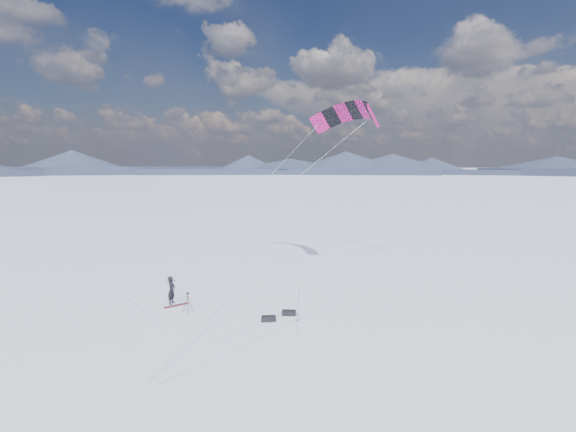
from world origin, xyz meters
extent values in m
plane|color=white|center=(0.00, 0.00, 0.00)|extent=(1800.00, 1800.00, 0.00)
cube|color=#1E2138|center=(199.52, 250.19, 1.95)|extent=(145.33, 128.71, 3.91)
cone|color=#1E2138|center=(199.52, 250.19, 3.91)|extent=(89.94, 89.94, 8.00)
cube|color=#1E2138|center=(116.91, 297.88, 1.95)|extent=(156.07, 96.69, 3.91)
cone|color=#1E2138|center=(116.91, 297.88, 3.91)|extent=(82.96, 82.96, 8.00)
cube|color=#1E2138|center=(23.91, 319.11, 1.95)|extent=(152.94, 56.08, 3.91)
cone|color=#1E2138|center=(23.91, 319.11, 3.91)|extent=(68.60, 68.60, 8.00)
cube|color=#1E2138|center=(-71.21, 311.98, 1.95)|extent=(156.25, 77.25, 3.91)
cone|color=#1E2138|center=(-71.21, 311.98, 3.91)|extent=(76.64, 76.64, 8.00)
cube|color=#ACBEDC|center=(-5.00, -4.00, 0.00)|extent=(6.00, 0.12, 0.01)
cube|color=#ACBEDC|center=(-3.30, -1.70, 0.00)|extent=(3.52, 7.29, 0.01)
cube|color=#ACBEDC|center=(-1.60, 0.60, 0.00)|extent=(6.45, 7.79, 0.01)
cube|color=#ACBEDC|center=(0.10, 2.90, 0.00)|extent=(11.66, 3.07, 0.01)
cube|color=#ACBEDC|center=(1.80, -2.80, 0.00)|extent=(1.27, 5.91, 0.01)
cube|color=#ACBEDC|center=(3.50, -0.50, 0.00)|extent=(6.52, 4.83, 0.01)
cube|color=#ACBEDC|center=(5.20, 1.80, 0.00)|extent=(8.85, 4.87, 0.01)
imported|color=black|center=(-1.36, 2.28, 0.00)|extent=(0.56, 0.69, 1.63)
cube|color=maroon|center=(-1.08, 1.89, 0.02)|extent=(1.39, 0.86, 0.04)
cylinder|color=black|center=(-0.24, 0.70, 0.47)|extent=(0.30, 0.22, 0.96)
cylinder|color=black|center=(-0.52, 0.67, 0.47)|extent=(0.33, 0.17, 0.96)
cylinder|color=black|center=(-0.36, 0.44, 0.47)|extent=(0.06, 0.35, 0.96)
cylinder|color=black|center=(-0.37, 0.61, 0.79)|extent=(0.03, 0.03, 0.32)
cube|color=black|center=(-0.37, 0.61, 1.00)|extent=(0.09, 0.09, 0.05)
cube|color=black|center=(-0.37, 0.61, 1.09)|extent=(0.14, 0.14, 0.09)
cylinder|color=black|center=(-0.37, 0.69, 1.09)|extent=(0.06, 0.09, 0.06)
cube|color=black|center=(3.72, -1.42, 0.14)|extent=(0.76, 0.41, 0.28)
cylinder|color=black|center=(3.72, -1.42, 0.29)|extent=(0.70, 0.13, 0.07)
cube|color=black|center=(4.90, -0.78, 0.13)|extent=(0.79, 0.53, 0.27)
cylinder|color=black|center=(4.90, -0.78, 0.29)|extent=(0.68, 0.27, 0.08)
cube|color=#AD1061|center=(11.37, 4.19, 11.08)|extent=(1.19, 1.28, 1.65)
cube|color=black|center=(11.52, 5.13, 11.46)|extent=(0.96, 1.35, 1.52)
cube|color=#AD1061|center=(11.45, 6.16, 11.70)|extent=(1.10, 1.35, 1.37)
cube|color=black|center=(11.16, 7.19, 11.78)|extent=(1.29, 1.34, 1.22)
cube|color=#AD1061|center=(10.67, 8.14, 11.70)|extent=(1.46, 1.25, 1.37)
cube|color=black|center=(10.03, 8.94, 11.46)|extent=(1.59, 1.11, 1.52)
cube|color=#AD1061|center=(9.27, 9.53, 11.08)|extent=(1.68, 0.90, 1.65)
cylinder|color=gray|center=(5.00, 3.24, 6.21)|extent=(12.74, 1.92, 9.75)
cylinder|color=gray|center=(3.96, 5.91, 6.21)|extent=(10.66, 7.27, 9.75)
cylinder|color=black|center=(-1.36, 2.28, 1.35)|extent=(0.52, 0.23, 0.03)
camera|label=1|loc=(0.86, -21.69, 7.96)|focal=26.00mm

